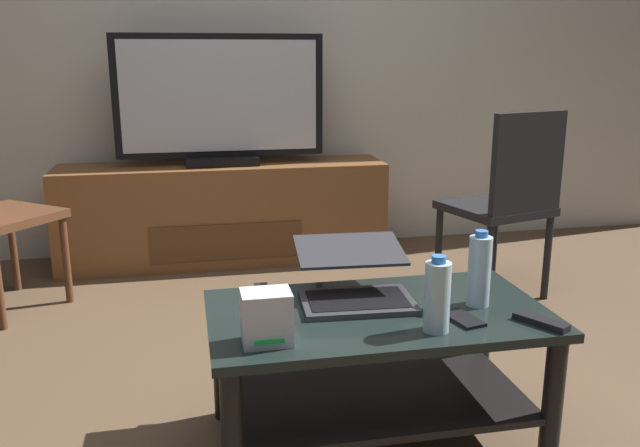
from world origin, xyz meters
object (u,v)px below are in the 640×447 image
at_px(media_cabinet, 224,213).
at_px(cell_phone, 462,318).
at_px(dining_chair, 508,197).
at_px(router_box, 266,317).
at_px(laptop, 354,280).
at_px(water_bottle_near, 479,270).
at_px(soundbar_remote, 541,322).
at_px(television, 220,103).
at_px(water_bottle_far, 437,296).
at_px(tv_remote, 261,294).
at_px(coffee_table, 377,353).

height_order(media_cabinet, cell_phone, media_cabinet).
height_order(dining_chair, router_box, dining_chair).
xyz_separation_m(media_cabinet, laptop, (0.30, -1.89, 0.21)).
bearing_deg(dining_chair, media_cabinet, 145.20).
height_order(water_bottle_near, soundbar_remote, water_bottle_near).
bearing_deg(laptop, television, 99.03).
bearing_deg(water_bottle_far, tv_remote, 140.99).
xyz_separation_m(router_box, soundbar_remote, (0.79, -0.04, -0.06)).
xyz_separation_m(dining_chair, soundbar_remote, (-0.55, -1.29, -0.07)).
bearing_deg(router_box, water_bottle_far, -1.88).
bearing_deg(water_bottle_near, tv_remote, 162.49).
height_order(media_cabinet, tv_remote, media_cabinet).
bearing_deg(television, laptop, -80.97).
xyz_separation_m(coffee_table, television, (-0.34, 1.98, 0.63)).
distance_m(water_bottle_far, tv_remote, 0.59).
bearing_deg(cell_phone, coffee_table, 137.64).
bearing_deg(laptop, soundbar_remote, -33.80).
xyz_separation_m(television, dining_chair, (1.32, -0.90, -0.41)).
height_order(dining_chair, laptop, dining_chair).
distance_m(television, tv_remote, 1.86).
bearing_deg(media_cabinet, water_bottle_far, -78.12).
bearing_deg(water_bottle_near, router_box, -167.94).
xyz_separation_m(water_bottle_near, soundbar_remote, (0.11, -0.18, -0.10)).
xyz_separation_m(television, soundbar_remote, (0.77, -2.19, -0.48)).
xyz_separation_m(water_bottle_far, soundbar_remote, (0.31, -0.02, -0.09)).
bearing_deg(soundbar_remote, tv_remote, 121.62).
relative_size(media_cabinet, water_bottle_near, 7.87).
relative_size(dining_chair, soundbar_remote, 5.88).
distance_m(media_cabinet, laptop, 1.93).
height_order(laptop, cell_phone, laptop).
bearing_deg(cell_phone, television, 91.80).
bearing_deg(soundbar_remote, water_bottle_far, 144.32).
bearing_deg(router_box, television, 89.57).
bearing_deg(dining_chair, laptop, -136.43).
xyz_separation_m(television, water_bottle_near, (0.66, -2.00, -0.38)).
distance_m(router_box, soundbar_remote, 0.79).
height_order(water_bottle_far, tv_remote, water_bottle_far).
xyz_separation_m(television, router_box, (-0.02, -2.15, -0.42)).
distance_m(dining_chair, soundbar_remote, 1.40).
relative_size(coffee_table, cell_phone, 7.34).
distance_m(dining_chair, tv_remote, 1.59).
bearing_deg(router_box, cell_phone, 3.96).
distance_m(media_cabinet, tv_remote, 1.83).
relative_size(coffee_table, dining_chair, 1.09).
bearing_deg(television, tv_remote, -89.69).
relative_size(dining_chair, router_box, 6.44).
xyz_separation_m(television, water_bottle_far, (0.46, -2.16, -0.38)).
distance_m(water_bottle_near, cell_phone, 0.18).
xyz_separation_m(water_bottle_near, water_bottle_far, (-0.20, -0.16, -0.01)).
bearing_deg(television, dining_chair, -34.16).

